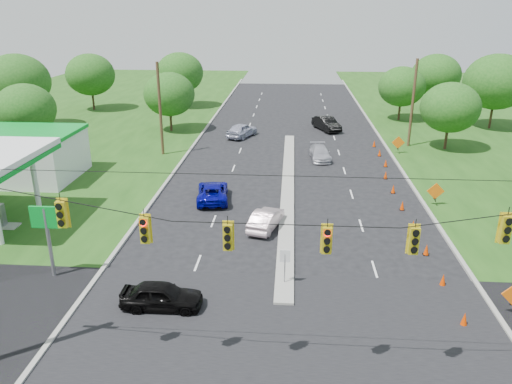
{
  "coord_description": "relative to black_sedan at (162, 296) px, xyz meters",
  "views": [
    {
      "loc": [
        0.16,
        -16.99,
        13.73
      ],
      "look_at": [
        -1.97,
        12.43,
        2.8
      ],
      "focal_mm": 35.0,
      "sensor_mm": 36.0,
      "label": 1
    }
  ],
  "objects": [
    {
      "name": "tree_10",
      "position": [
        29.88,
        40.57,
        4.9
      ],
      "size": [
        7.56,
        7.56,
        8.82
      ],
      "color": "black",
      "rests_on": "ground"
    },
    {
      "name": "silver_car_far",
      "position": [
        8.86,
        26.07,
        -0.04
      ],
      "size": [
        2.13,
        4.49,
        1.27
      ],
      "primitive_type": "imported",
      "rotation": [
        0.0,
        0.0,
        0.08
      ],
      "color": "#A0A0AA",
      "rests_on": "ground"
    },
    {
      "name": "tree_3",
      "position": [
        -26.12,
        36.57,
        4.9
      ],
      "size": [
        7.56,
        7.56,
        8.82
      ],
      "color": "black",
      "rests_on": "ground"
    },
    {
      "name": "blue_pickup",
      "position": [
        0.23,
        14.56,
        0.0
      ],
      "size": [
        2.85,
        5.11,
        1.35
      ],
      "primitive_type": "imported",
      "rotation": [
        0.0,
        0.0,
        3.27
      ],
      "color": "#06068C",
      "rests_on": "ground"
    },
    {
      "name": "tree_4",
      "position": [
        -22.12,
        48.57,
        4.28
      ],
      "size": [
        6.72,
        6.72,
        7.84
      ],
      "color": "black",
      "rests_on": "ground"
    },
    {
      "name": "cone_5",
      "position": [
        14.17,
        17.07,
        -0.32
      ],
      "size": [
        0.32,
        0.32,
        0.7
      ],
      "primitive_type": "cone",
      "color": "#DD3700",
      "rests_on": "ground"
    },
    {
      "name": "tree_12",
      "position": [
        19.88,
        44.57,
        3.66
      ],
      "size": [
        5.88,
        5.88,
        6.86
      ],
      "color": "black",
      "rests_on": "ground"
    },
    {
      "name": "cone_7",
      "position": [
        14.77,
        24.07,
        -0.32
      ],
      "size": [
        0.32,
        0.32,
        0.7
      ],
      "primitive_type": "cone",
      "color": "#DD3700",
      "rests_on": "ground"
    },
    {
      "name": "cross_street",
      "position": [
        5.88,
        -3.43,
        -0.67
      ],
      "size": [
        160.0,
        14.0,
        0.02
      ],
      "primitive_type": "cube",
      "color": "black",
      "rests_on": "ground"
    },
    {
      "name": "curb_left",
      "position": [
        -4.22,
        26.57,
        -0.67
      ],
      "size": [
        0.25,
        110.0,
        0.16
      ],
      "primitive_type": "cube",
      "color": "gray",
      "rests_on": "ground"
    },
    {
      "name": "cone_6",
      "position": [
        14.17,
        20.57,
        -0.32
      ],
      "size": [
        0.32,
        0.32,
        0.7
      ],
      "primitive_type": "cone",
      "color": "#DD3700",
      "rests_on": "ground"
    },
    {
      "name": "cone_0",
      "position": [
        14.17,
        -0.43,
        -0.32
      ],
      "size": [
        0.32,
        0.32,
        0.7
      ],
      "primitive_type": "cone",
      "color": "#DD3700",
      "rests_on": "ground"
    },
    {
      "name": "cone_8",
      "position": [
        14.77,
        27.57,
        -0.32
      ],
      "size": [
        0.32,
        0.32,
        0.7
      ],
      "primitive_type": "cone",
      "color": "#DD3700",
      "rests_on": "ground"
    },
    {
      "name": "tree_6",
      "position": [
        -10.12,
        51.57,
        4.28
      ],
      "size": [
        6.72,
        6.72,
        7.84
      ],
      "color": "black",
      "rests_on": "ground"
    },
    {
      "name": "ground",
      "position": [
        5.88,
        -3.43,
        -0.67
      ],
      "size": [
        160.0,
        160.0,
        0.0
      ],
      "primitive_type": "plane",
      "color": "black",
      "rests_on": "ground"
    },
    {
      "name": "utility_pole_far_left",
      "position": [
        -6.62,
        26.57,
        3.83
      ],
      "size": [
        0.28,
        0.28,
        9.0
      ],
      "primitive_type": "cylinder",
      "color": "#422D1C",
      "rests_on": "ground"
    },
    {
      "name": "cone_3",
      "position": [
        14.17,
        10.07,
        -0.32
      ],
      "size": [
        0.32,
        0.32,
        0.7
      ],
      "primitive_type": "cone",
      "color": "#DD3700",
      "rests_on": "ground"
    },
    {
      "name": "dark_car_receding",
      "position": [
        10.2,
        38.28,
        0.14
      ],
      "size": [
        3.49,
        5.2,
        1.62
      ],
      "primitive_type": "imported",
      "rotation": [
        0.0,
        0.0,
        0.4
      ],
      "color": "black",
      "rests_on": "ground"
    },
    {
      "name": "work_sign_1",
      "position": [
        16.68,
        14.57,
        0.42
      ],
      "size": [
        1.27,
        0.58,
        1.37
      ],
      "color": "black",
      "rests_on": "ground"
    },
    {
      "name": "curb_right",
      "position": [
        15.98,
        26.57,
        -0.67
      ],
      "size": [
        0.25,
        110.0,
        0.16
      ],
      "primitive_type": "cube",
      "color": "gray",
      "rests_on": "ground"
    },
    {
      "name": "utility_pole_far_right",
      "position": [
        18.38,
        31.57,
        3.83
      ],
      "size": [
        0.28,
        0.28,
        9.0
      ],
      "primitive_type": "cylinder",
      "color": "#422D1C",
      "rests_on": "ground"
    },
    {
      "name": "tree_2",
      "position": [
        -20.12,
        26.57,
        3.66
      ],
      "size": [
        5.88,
        5.88,
        6.86
      ],
      "color": "black",
      "rests_on": "ground"
    },
    {
      "name": "work_sign_2",
      "position": [
        16.68,
        28.57,
        0.42
      ],
      "size": [
        1.27,
        0.58,
        1.37
      ],
      "color": "black",
      "rests_on": "ground"
    },
    {
      "name": "cone_2",
      "position": [
        14.17,
        6.57,
        -0.32
      ],
      "size": [
        0.32,
        0.32,
        0.7
      ],
      "primitive_type": "cone",
      "color": "#DD3700",
      "rests_on": "ground"
    },
    {
      "name": "white_sedan",
      "position": [
        4.53,
        9.68,
        -0.02
      ],
      "size": [
        2.4,
        4.21,
        1.31
      ],
      "primitive_type": "imported",
      "rotation": [
        0.0,
        0.0,
        2.87
      ],
      "color": "beige",
      "rests_on": "ground"
    },
    {
      "name": "median",
      "position": [
        5.88,
        17.57,
        -0.67
      ],
      "size": [
        1.0,
        34.0,
        0.18
      ],
      "primitive_type": "cube",
      "color": "gray",
      "rests_on": "ground"
    },
    {
      "name": "cone_1",
      "position": [
        14.17,
        3.07,
        -0.32
      ],
      "size": [
        0.32,
        0.32,
        0.7
      ],
      "primitive_type": "cone",
      "color": "#DD3700",
      "rests_on": "ground"
    },
    {
      "name": "median_sign",
      "position": [
        5.88,
        2.57,
        0.79
      ],
      "size": [
        0.55,
        0.06,
        2.05
      ],
      "color": "gray",
      "rests_on": "ground"
    },
    {
      "name": "black_sedan",
      "position": [
        0.0,
        0.0,
        0.0
      ],
      "size": [
        3.98,
        1.64,
        1.35
      ],
      "primitive_type": "imported",
      "rotation": [
        0.0,
        0.0,
        1.58
      ],
      "color": "black",
      "rests_on": "ground"
    },
    {
      "name": "tree_5",
      "position": [
        -8.12,
        36.57,
        3.66
      ],
      "size": [
        5.88,
        5.88,
        6.86
      ],
      "color": "black",
      "rests_on": "ground"
    },
    {
      "name": "signal_span",
      "position": [
        5.83,
        -4.43,
        4.3
      ],
      "size": [
        25.6,
        0.32,
        9.0
      ],
      "color": "#422D1C",
      "rests_on": "ground"
    },
    {
      "name": "cone_9",
      "position": [
        14.77,
        31.07,
        -0.32
      ],
      "size": [
        0.32,
        0.32,
        0.7
      ],
      "primitive_type": "cone",
      "color": "#DD3700",
      "rests_on": "ground"
    },
    {
      "name": "tree_11",
      "position": [
        25.88,
        51.57,
        4.28
      ],
      "size": [
        6.72,
        6.72,
        7.84
      ],
      "color": "black",
      "rests_on": "ground"
    },
    {
      "name": "tree_9",
      "position": [
        21.88,
        30.57,
        3.66
      ],
      "size": [
        5.88,
        5.88,
        6.86
      ],
      "color": "black",
      "rests_on": "ground"
    },
    {
      "name": "cone_4",
      "position": [
        14.17,
        13.57,
        -0.32
      ],
      "size": [
        0.32,
        0.32,
        0.7
      ],
      "primitive_type": "cone",
      "color": "#DD3700",
      "rests_on": "ground"
    },
    {
      "name": "silver_car_oncoming",
      "position": [
        0.5,
        34.28,
        0.12
      ],
      "size": [
        3.59,
        5.01,
        1.58
      ],
      "primitive_type": "imported",
      "rotation": [
        0.0,
        0.0,
        2.73
      ],
      "color": "#A2A4BB",
      "rests_on": "ground"
    }
  ]
}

